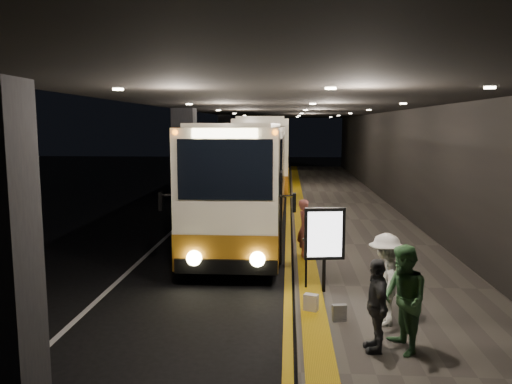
{
  "coord_description": "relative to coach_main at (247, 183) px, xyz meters",
  "views": [
    {
      "loc": [
        2.33,
        -14.25,
        3.8
      ],
      "look_at": [
        1.33,
        1.25,
        1.7
      ],
      "focal_mm": 35.0,
      "sensor_mm": 36.0,
      "label": 1
    }
  ],
  "objects": [
    {
      "name": "ground",
      "position": [
        -0.91,
        -2.77,
        -1.79
      ],
      "size": [
        90.0,
        90.0,
        0.0
      ],
      "primitive_type": "plane",
      "color": "black"
    },
    {
      "name": "bag_polka",
      "position": [
        2.4,
        -8.01,
        -1.48
      ],
      "size": [
        0.28,
        0.17,
        0.32
      ],
      "primitive_type": "cube",
      "rotation": [
        0.0,
        0.0,
        0.22
      ],
      "color": "black",
      "rests_on": "sidewalk"
    },
    {
      "name": "passenger_waiting_green",
      "position": [
        3.28,
        -9.21,
        -0.76
      ],
      "size": [
        0.69,
        0.94,
        1.75
      ],
      "primitive_type": "imported",
      "rotation": [
        0.0,
        0.0,
        -1.36
      ],
      "color": "#477F4A",
      "rests_on": "sidewalk"
    },
    {
      "name": "sidewalk",
      "position": [
        3.84,
        2.23,
        -1.71
      ],
      "size": [
        4.5,
        50.0,
        0.15
      ],
      "primitive_type": "cube",
      "color": "#514C44",
      "rests_on": "ground"
    },
    {
      "name": "terminal_wall",
      "position": [
        6.09,
        2.23,
        1.21
      ],
      "size": [
        0.1,
        50.0,
        6.0
      ],
      "primitive_type": "cube",
      "color": "black",
      "rests_on": "ground"
    },
    {
      "name": "support_columns",
      "position": [
        -2.41,
        1.23,
        0.41
      ],
      "size": [
        0.8,
        24.8,
        4.4
      ],
      "color": "black",
      "rests_on": "ground"
    },
    {
      "name": "lane_line_white",
      "position": [
        -2.71,
        2.23,
        -1.78
      ],
      "size": [
        0.12,
        50.0,
        0.01
      ],
      "primitive_type": "cube",
      "color": "silver",
      "rests_on": "ground"
    },
    {
      "name": "passenger_waiting_grey",
      "position": [
        2.86,
        -9.19,
        -0.87
      ],
      "size": [
        0.49,
        0.92,
        1.53
      ],
      "primitive_type": "imported",
      "rotation": [
        0.0,
        0.0,
        -1.53
      ],
      "color": "#47484C",
      "rests_on": "sidewalk"
    },
    {
      "name": "stanchion_post",
      "position": [
        1.84,
        -6.11,
        -1.08
      ],
      "size": [
        0.05,
        0.05,
        1.12
      ],
      "primitive_type": "cylinder",
      "color": "black",
      "rests_on": "sidewalk"
    },
    {
      "name": "coach_main",
      "position": [
        0.0,
        0.0,
        0.0
      ],
      "size": [
        2.52,
        12.01,
        3.73
      ],
      "rotation": [
        0.0,
        0.0,
        -0.0
      ],
      "color": "#EDE4C7",
      "rests_on": "ground"
    },
    {
      "name": "info_sign",
      "position": [
        2.23,
        -6.35,
        -0.38
      ],
      "size": [
        0.89,
        0.23,
        1.87
      ],
      "rotation": [
        0.0,
        0.0,
        0.13
      ],
      "color": "black",
      "rests_on": "sidewalk"
    },
    {
      "name": "passenger_waiting_white",
      "position": [
        3.21,
        -8.08,
        -0.79
      ],
      "size": [
        0.67,
        1.16,
        1.7
      ],
      "primitive_type": "imported",
      "rotation": [
        0.0,
        0.0,
        -1.72
      ],
      "color": "silver",
      "rests_on": "sidewalk"
    },
    {
      "name": "tactile_strip",
      "position": [
        1.94,
        2.23,
        -1.63
      ],
      "size": [
        0.5,
        50.0,
        0.01
      ],
      "primitive_type": "cube",
      "color": "gold",
      "rests_on": "sidewalk"
    },
    {
      "name": "canopy",
      "position": [
        1.59,
        2.23,
        2.81
      ],
      "size": [
        9.0,
        50.0,
        0.4
      ],
      "primitive_type": "cube",
      "color": "black",
      "rests_on": "support_columns"
    },
    {
      "name": "passenger_boarding",
      "position": [
        1.89,
        -3.4,
        -0.83
      ],
      "size": [
        0.45,
        0.63,
        1.61
      ],
      "primitive_type": "imported",
      "rotation": [
        0.0,
        0.0,
        1.68
      ],
      "color": "#C8675D",
      "rests_on": "sidewalk"
    },
    {
      "name": "kerb_stripe_yellow",
      "position": [
        1.44,
        2.23,
        -1.78
      ],
      "size": [
        0.18,
        50.0,
        0.01
      ],
      "primitive_type": "cube",
      "color": "gold",
      "rests_on": "ground"
    },
    {
      "name": "coach_third",
      "position": [
        -0.1,
        29.3,
        0.08
      ],
      "size": [
        2.77,
        12.41,
        3.89
      ],
      "rotation": [
        0.0,
        0.0,
        -0.02
      ],
      "color": "#EDE4C7",
      "rests_on": "ground"
    },
    {
      "name": "coach_second",
      "position": [
        -0.13,
        12.68,
        0.17
      ],
      "size": [
        3.13,
        13.07,
        4.08
      ],
      "rotation": [
        0.0,
        0.0,
        0.03
      ],
      "color": "#EDE4C7",
      "rests_on": "ground"
    },
    {
      "name": "bag_plain",
      "position": [
        1.89,
        -7.52,
        -1.47
      ],
      "size": [
        0.31,
        0.25,
        0.34
      ],
      "primitive_type": "cube",
      "rotation": [
        0.0,
        0.0,
        -0.36
      ],
      "color": "silver",
      "rests_on": "sidewalk"
    }
  ]
}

